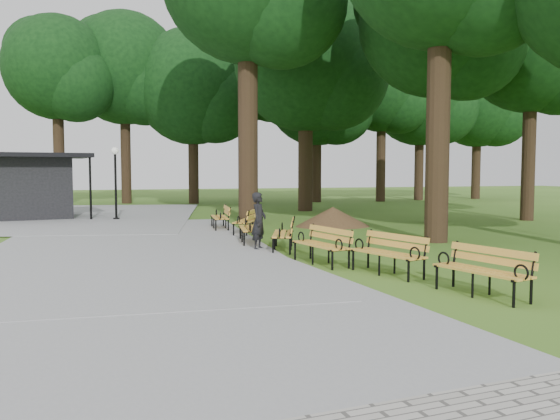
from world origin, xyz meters
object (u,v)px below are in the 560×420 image
object	(u,v)px
dirt_mound	(333,217)
bench_2	(321,245)
bench_5	(246,221)
bench_6	(220,217)
bench_3	(283,234)
bench_4	(249,229)
bench_1	(387,254)
person	(259,221)
lawn_tree_1	(435,21)
lawn_tree_4	(306,60)
bench_0	(481,271)
lamp_post	(115,168)
lawn_tree_5	(532,45)
kiosk	(27,186)

from	to	relation	value
dirt_mound	bench_2	xyz separation A→B (m)	(-3.45, -8.17, 0.06)
bench_5	bench_6	size ratio (longest dim) A/B	1.00
bench_3	bench_4	distance (m)	1.74
bench_3	bench_6	bearing A→B (deg)	-154.51
bench_1	bench_2	xyz separation A→B (m)	(-0.88, 1.64, 0.00)
person	bench_5	xyz separation A→B (m)	(0.50, 3.85, -0.35)
lawn_tree_1	lawn_tree_4	distance (m)	8.37
person	bench_0	distance (m)	7.05
dirt_mound	lawn_tree_1	bearing A→B (deg)	2.57
dirt_mound	lawn_tree_4	xyz separation A→B (m)	(1.57, 8.07, 7.48)
bench_0	lawn_tree_4	distance (m)	21.81
bench_2	dirt_mound	bearing A→B (deg)	144.66
lamp_post	lawn_tree_1	size ratio (longest dim) A/B	0.28
lamp_post	lawn_tree_1	world-z (taller)	lawn_tree_1
person	bench_5	world-z (taller)	person
bench_3	lawn_tree_1	world-z (taller)	lawn_tree_1
lamp_post	lawn_tree_5	world-z (taller)	lawn_tree_5
bench_5	bench_3	bearing A→B (deg)	28.52
dirt_mound	bench_3	size ratio (longest dim) A/B	1.29
bench_0	bench_2	bearing A→B (deg)	-174.30
dirt_mound	bench_2	size ratio (longest dim) A/B	1.29
dirt_mound	lawn_tree_1	size ratio (longest dim) A/B	0.22
dirt_mound	bench_0	world-z (taller)	bench_0
bench_0	bench_3	size ratio (longest dim) A/B	1.00
lawn_tree_4	bench_3	bearing A→B (deg)	-110.78
kiosk	bench_2	world-z (taller)	kiosk
bench_6	lawn_tree_4	distance (m)	12.41
person	bench_2	distance (m)	2.81
bench_5	lawn_tree_4	size ratio (longest dim) A/B	0.16
kiosk	lawn_tree_4	xyz separation A→B (m)	(13.38, 1.30, 6.41)
person	bench_2	size ratio (longest dim) A/B	0.83
bench_2	bench_4	bearing A→B (deg)	178.10
kiosk	lawn_tree_1	bearing A→B (deg)	-32.21
person	kiosk	xyz separation A→B (m)	(-7.53, 12.28, 0.66)
bench_6	lawn_tree_5	xyz separation A→B (m)	(13.39, 0.05, 6.98)
bench_3	bench_4	size ratio (longest dim) A/B	1.00
kiosk	lawn_tree_4	distance (m)	14.89
lamp_post	lawn_tree_4	distance (m)	11.51
bench_1	lawn_tree_4	distance (m)	19.80
bench_4	lawn_tree_5	xyz separation A→B (m)	(13.22, 4.22, 6.98)
bench_1	bench_5	bearing A→B (deg)	170.63
bench_1	lawn_tree_4	xyz separation A→B (m)	(4.14, 17.89, 7.42)
bench_5	bench_6	world-z (taller)	same
bench_5	lawn_tree_5	size ratio (longest dim) A/B	0.18
bench_2	bench_6	bearing A→B (deg)	173.96
kiosk	lawn_tree_5	distance (m)	22.64
person	dirt_mound	size ratio (longest dim) A/B	0.65
kiosk	bench_5	distance (m)	11.69
kiosk	bench_4	size ratio (longest dim) A/B	2.43
lamp_post	bench_4	xyz separation A→B (m)	(3.82, -9.15, -1.83)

